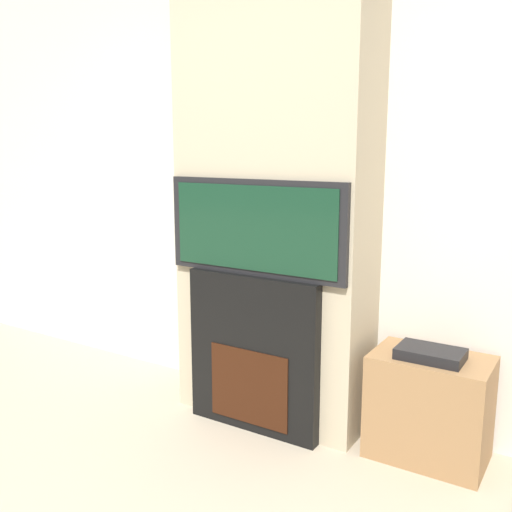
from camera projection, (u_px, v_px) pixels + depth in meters
The scene contains 5 objects.
wall_back at pixel (296, 168), 3.13m from camera, with size 6.00×0.06×2.70m.
chimney_breast at pixel (276, 169), 2.94m from camera, with size 1.04×0.38×2.70m.
fireplace at pixel (256, 353), 2.96m from camera, with size 0.74×0.15×0.83m.
television at pixel (256, 228), 2.83m from camera, with size 1.00×0.07×0.48m.
media_stand at pixel (429, 406), 2.69m from camera, with size 0.54×0.35×0.55m.
Camera 1 is at (1.49, -0.77, 1.47)m, focal length 40.00 mm.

